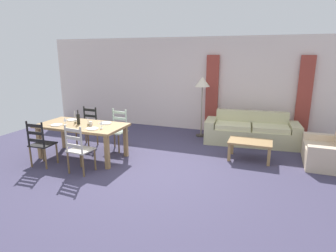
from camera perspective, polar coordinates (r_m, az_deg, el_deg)
name	(u,v)px	position (r m, az deg, el deg)	size (l,w,h in m)	color
ground_plane	(148,168)	(5.72, -4.17, -8.59)	(9.60, 9.60, 0.02)	#3F3A55
wall_far	(193,84)	(8.42, 5.07, 8.45)	(9.60, 0.16, 2.70)	silver
curtain_panel_left	(212,94)	(8.18, 8.92, 6.38)	(0.35, 0.08, 2.20)	#993B31
curtain_panel_right	(304,99)	(8.06, 25.93, 4.99)	(0.35, 0.08, 2.20)	#993B31
dining_table	(82,128)	(6.35, -17.12, -0.44)	(1.90, 0.96, 0.75)	#9F7A4B
dining_chair_near_left	(41,144)	(6.19, -24.48, -3.29)	(0.44, 0.42, 0.96)	black
dining_chair_near_right	(79,149)	(5.57, -17.69, -4.53)	(0.45, 0.43, 0.96)	beige
dining_chair_far_left	(88,127)	(7.21, -16.03, -0.14)	(0.44, 0.43, 0.96)	black
dining_chair_far_right	(117,130)	(6.74, -10.27, -0.81)	(0.45, 0.43, 0.96)	silver
dinner_plate_near_left	(57,125)	(6.42, -21.72, 0.22)	(0.24, 0.24, 0.02)	white
fork_near_left	(51,125)	(6.52, -22.70, 0.28)	(0.02, 0.17, 0.01)	silver
dinner_plate_near_right	(92,129)	(5.87, -15.14, -0.53)	(0.24, 0.24, 0.02)	white
fork_near_right	(86,128)	(5.95, -16.32, -0.45)	(0.02, 0.17, 0.01)	silver
dinner_plate_far_left	(72,120)	(6.79, -18.94, 1.19)	(0.24, 0.24, 0.02)	white
fork_far_left	(67,120)	(6.88, -19.91, 1.24)	(0.02, 0.17, 0.01)	silver
dinner_plate_far_right	(106,123)	(6.27, -12.52, 0.58)	(0.24, 0.24, 0.02)	white
fork_far_right	(100,123)	(6.35, -13.66, 0.64)	(0.02, 0.17, 0.01)	silver
wine_bottle	(78,119)	(6.33, -17.81, 1.38)	(0.07, 0.07, 0.32)	black
wine_glass_near_left	(65,120)	(6.39, -20.25, 1.22)	(0.06, 0.06, 0.16)	white
wine_glass_near_right	(101,123)	(5.86, -13.42, 0.59)	(0.06, 0.06, 0.16)	white
coffee_cup_primary	(91,124)	(6.14, -15.44, 0.46)	(0.07, 0.07, 0.09)	beige
candle_tall	(75,120)	(6.43, -18.40, 1.17)	(0.05, 0.05, 0.27)	#998C66
candle_short	(88,124)	(6.17, -15.95, 0.45)	(0.05, 0.05, 0.16)	#998C66
couch	(251,132)	(7.45, 16.51, -1.19)	(2.34, 1.01, 0.80)	#C0BA8C
coffee_table	(250,144)	(6.26, 16.37, -3.52)	(0.90, 0.56, 0.42)	#9F7A4B
armchair_upholstered	(329,153)	(6.64, 29.97, -4.87)	(0.81, 1.17, 0.72)	beige
standing_lamp	(202,85)	(7.62, 7.02, 8.22)	(0.40, 0.40, 1.64)	#332D28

